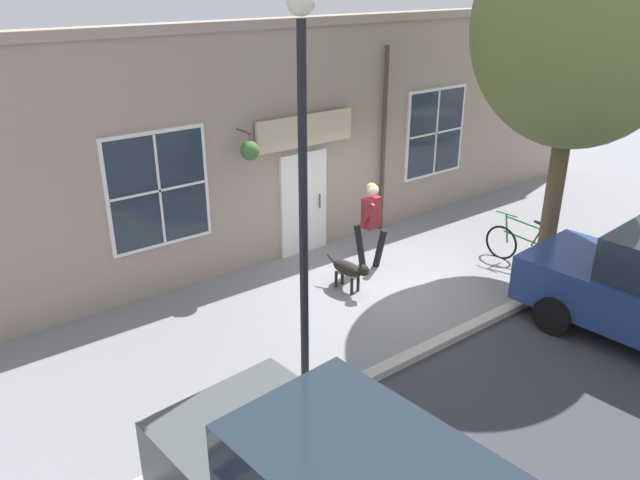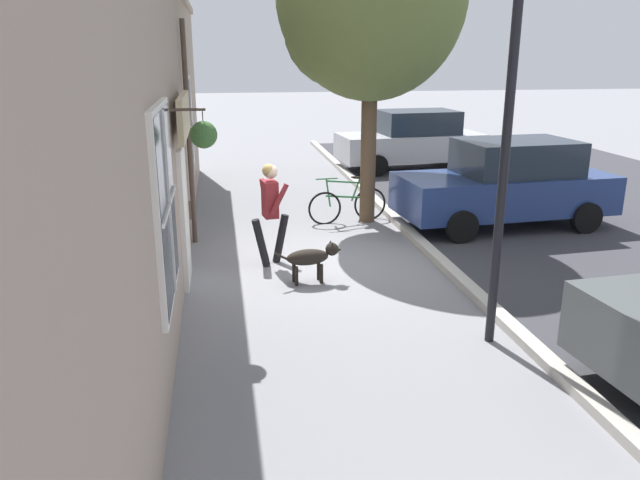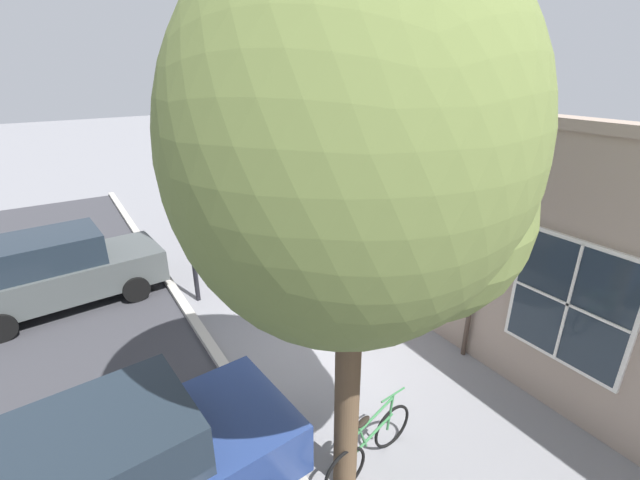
{
  "view_description": "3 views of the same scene",
  "coord_description": "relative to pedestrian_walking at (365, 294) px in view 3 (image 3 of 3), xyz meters",
  "views": [
    {
      "loc": [
        7.39,
        -7.43,
        5.31
      ],
      "look_at": [
        -0.62,
        -1.29,
        0.98
      ],
      "focal_mm": 35.0,
      "sensor_mm": 36.0,
      "label": 1
    },
    {
      "loc": [
        -1.6,
        -9.88,
        3.45
      ],
      "look_at": [
        -0.3,
        -1.85,
        0.98
      ],
      "focal_mm": 35.0,
      "sensor_mm": 36.0,
      "label": 2
    },
    {
      "loc": [
        3.95,
        5.88,
        5.27
      ],
      "look_at": [
        -0.93,
        -1.79,
        1.51
      ],
      "focal_mm": 24.0,
      "sensor_mm": 36.0,
      "label": 3
    }
  ],
  "objects": [
    {
      "name": "ground_plane",
      "position": [
        0.81,
        -0.08,
        -1.03
      ],
      "size": [
        90.0,
        90.0,
        0.0
      ],
      "primitive_type": "plane",
      "color": "gray"
    },
    {
      "name": "storefront_facade",
      "position": [
        -1.53,
        -0.09,
        1.27
      ],
      "size": [
        0.95,
        18.0,
        4.58
      ],
      "color": "gray",
      "rests_on": "ground_plane"
    },
    {
      "name": "street_tree_by_curb",
      "position": [
        2.13,
        2.53,
        3.35
      ],
      "size": [
        3.71,
        3.34,
        6.56
      ],
      "color": "brown",
      "rests_on": "ground_plane"
    },
    {
      "name": "street_lamp",
      "position": [
        2.42,
        -3.34,
        2.33
      ],
      "size": [
        0.32,
        0.32,
        5.19
      ],
      "color": "black",
      "rests_on": "ground_plane"
    },
    {
      "name": "parked_car_nearest_curb",
      "position": [
        5.11,
        -4.84,
        -0.15
      ],
      "size": [
        4.43,
        2.2,
        1.75
      ],
      "color": "#474C4C",
      "rests_on": "ground_plane"
    },
    {
      "name": "leaning_bicycle",
      "position": [
        1.81,
        2.47,
        -0.65
      ],
      "size": [
        1.72,
        0.34,
        1.0
      ],
      "color": "black",
      "rests_on": "ground_plane"
    },
    {
      "name": "pedestrian_walking",
      "position": [
        0.0,
        0.0,
        0.0
      ],
      "size": [
        0.66,
        0.55,
        1.71
      ],
      "color": "black",
      "rests_on": "ground_plane"
    },
    {
      "name": "dog_on_leash",
      "position": [
        0.54,
        -0.96,
        -0.61
      ],
      "size": [
        1.07,
        0.35,
        0.64
      ],
      "color": "black",
      "rests_on": "ground_plane"
    }
  ]
}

